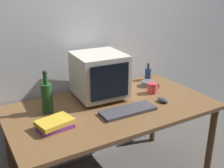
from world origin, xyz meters
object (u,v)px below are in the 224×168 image
object	(u,v)px
computer_mouse	(163,100)
bottle_tall	(47,97)
keyboard	(128,111)
cd_spindle	(148,83)
book_stack	(55,124)
crt_monitor	(99,75)
bottle_short	(148,74)
mug	(152,88)

from	to	relation	value
computer_mouse	bottle_tall	world-z (taller)	bottle_tall
bottle_tall	keyboard	bearing A→B (deg)	-30.50
cd_spindle	keyboard	bearing A→B (deg)	-141.76
keyboard	bottle_tall	bearing A→B (deg)	150.91
book_stack	bottle_tall	bearing A→B (deg)	82.51
crt_monitor	computer_mouse	size ratio (longest dim) A/B	4.07
keyboard	computer_mouse	xyz separation A→B (m)	(0.33, 0.01, 0.01)
crt_monitor	keyboard	xyz separation A→B (m)	(0.05, -0.34, -0.18)
bottle_short	mug	world-z (taller)	bottle_short
keyboard	cd_spindle	xyz separation A→B (m)	(0.45, 0.36, 0.01)
bottle_short	mug	xyz separation A→B (m)	(-0.17, -0.29, -0.02)
computer_mouse	book_stack	xyz separation A→B (m)	(-0.87, 0.03, 0.01)
computer_mouse	book_stack	bearing A→B (deg)	167.30
cd_spindle	mug	bearing A→B (deg)	-115.44
keyboard	bottle_tall	size ratio (longest dim) A/B	1.31
crt_monitor	mug	size ratio (longest dim) A/B	3.39
crt_monitor	bottle_tall	size ratio (longest dim) A/B	1.27
mug	cd_spindle	world-z (taller)	mug
computer_mouse	mug	distance (m)	0.20
bottle_tall	cd_spindle	size ratio (longest dim) A/B	2.67
keyboard	cd_spindle	bearing A→B (deg)	39.65
crt_monitor	book_stack	xyz separation A→B (m)	(-0.48, -0.30, -0.16)
keyboard	bottle_short	xyz separation A→B (m)	(0.55, 0.50, 0.05)
computer_mouse	cd_spindle	xyz separation A→B (m)	(0.12, 0.35, 0.00)
crt_monitor	cd_spindle	bearing A→B (deg)	1.52
crt_monitor	bottle_short	bearing A→B (deg)	13.94
mug	keyboard	bearing A→B (deg)	-151.89
bottle_short	cd_spindle	distance (m)	0.17
bottle_tall	bottle_short	size ratio (longest dim) A/B	1.91
bottle_tall	computer_mouse	bearing A→B (deg)	-18.95
keyboard	mug	xyz separation A→B (m)	(0.38, 0.20, 0.03)
cd_spindle	book_stack	bearing A→B (deg)	-162.37
crt_monitor	bottle_tall	distance (m)	0.46
bottle_tall	bottle_short	bearing A→B (deg)	10.60
mug	cd_spindle	distance (m)	0.17
crt_monitor	computer_mouse	distance (m)	0.54
bottle_tall	book_stack	xyz separation A→B (m)	(-0.03, -0.25, -0.09)
bottle_short	cd_spindle	world-z (taller)	bottle_short
computer_mouse	bottle_tall	distance (m)	0.89
bottle_short	computer_mouse	bearing A→B (deg)	-114.34
keyboard	cd_spindle	size ratio (longest dim) A/B	3.50
bottle_tall	book_stack	bearing A→B (deg)	-97.49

